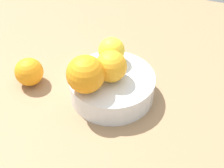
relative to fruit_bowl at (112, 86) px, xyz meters
The scene contains 6 objects.
ground_plane 3.62cm from the fruit_bowl, ahead, with size 110.00×110.00×2.00cm, color #997551.
fruit_bowl is the anchor object (origin of this frame).
orange_in_bowl_0 9.50cm from the fruit_bowl, 34.64° to the right, with size 7.98×7.98×7.98cm, color orange.
orange_in_bowl_1 8.15cm from the fruit_bowl, 158.51° to the right, with size 6.13×6.13×6.13cm, color yellow.
orange_in_bowl_2 6.35cm from the fruit_bowl, 32.66° to the left, with size 6.87×6.87×6.87cm, color #F9A823.
orange_loose_0 20.02cm from the fruit_bowl, 81.96° to the right, with size 6.72×6.72×6.72cm, color orange.
Camera 1 is at (46.78, 17.12, 49.12)cm, focal length 48.18 mm.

